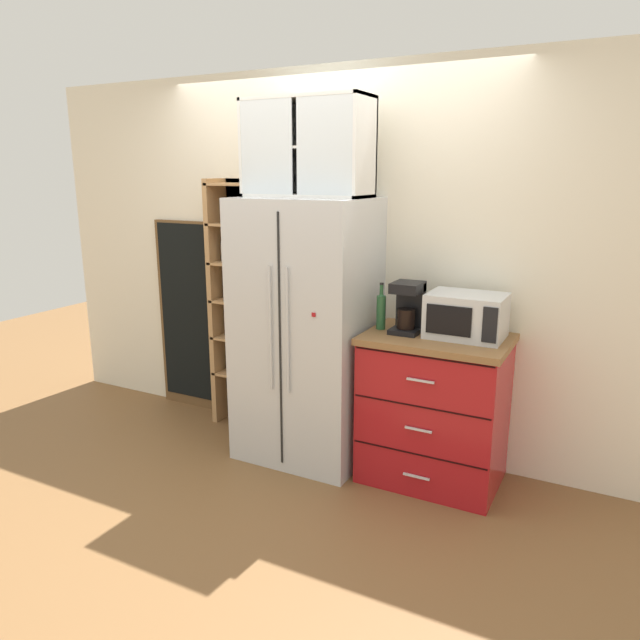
{
  "coord_description": "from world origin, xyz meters",
  "views": [
    {
      "loc": [
        1.82,
        -3.27,
        1.88
      ],
      "look_at": [
        0.1,
        0.02,
        0.95
      ],
      "focal_mm": 33.31,
      "sensor_mm": 36.0,
      "label": 1
    }
  ],
  "objects_px": {
    "microwave": "(466,316)",
    "chalkboard_menu": "(190,316)",
    "mug_charcoal": "(441,326)",
    "coffee_maker": "(408,307)",
    "refrigerator": "(307,331)",
    "bottle_green": "(381,309)"
  },
  "relations": [
    {
      "from": "microwave",
      "to": "mug_charcoal",
      "type": "xyz_separation_m",
      "value": [
        -0.15,
        0.01,
        -0.09
      ]
    },
    {
      "from": "bottle_green",
      "to": "chalkboard_menu",
      "type": "distance_m",
      "value": 1.78
    },
    {
      "from": "refrigerator",
      "to": "bottle_green",
      "type": "bearing_deg",
      "value": 4.34
    },
    {
      "from": "mug_charcoal",
      "to": "chalkboard_menu",
      "type": "bearing_deg",
      "value": 174.54
    },
    {
      "from": "microwave",
      "to": "mug_charcoal",
      "type": "distance_m",
      "value": 0.17
    },
    {
      "from": "refrigerator",
      "to": "coffee_maker",
      "type": "xyz_separation_m",
      "value": [
        0.68,
        0.05,
        0.22
      ]
    },
    {
      "from": "mug_charcoal",
      "to": "chalkboard_menu",
      "type": "height_order",
      "value": "chalkboard_menu"
    },
    {
      "from": "mug_charcoal",
      "to": "microwave",
      "type": "bearing_deg",
      "value": -4.28
    },
    {
      "from": "refrigerator",
      "to": "chalkboard_menu",
      "type": "distance_m",
      "value": 1.27
    },
    {
      "from": "mug_charcoal",
      "to": "chalkboard_menu",
      "type": "relative_size",
      "value": 0.08
    },
    {
      "from": "bottle_green",
      "to": "chalkboard_menu",
      "type": "xyz_separation_m",
      "value": [
        -1.74,
        0.27,
        -0.3
      ]
    },
    {
      "from": "microwave",
      "to": "chalkboard_menu",
      "type": "bearing_deg",
      "value": 174.62
    },
    {
      "from": "refrigerator",
      "to": "microwave",
      "type": "height_order",
      "value": "refrigerator"
    },
    {
      "from": "microwave",
      "to": "mug_charcoal",
      "type": "relative_size",
      "value": 3.67
    },
    {
      "from": "microwave",
      "to": "coffee_maker",
      "type": "xyz_separation_m",
      "value": [
        -0.34,
        -0.04,
        0.03
      ]
    },
    {
      "from": "bottle_green",
      "to": "microwave",
      "type": "bearing_deg",
      "value": 6.27
    },
    {
      "from": "microwave",
      "to": "bottle_green",
      "type": "distance_m",
      "value": 0.52
    },
    {
      "from": "coffee_maker",
      "to": "microwave",
      "type": "bearing_deg",
      "value": 7.01
    },
    {
      "from": "coffee_maker",
      "to": "mug_charcoal",
      "type": "relative_size",
      "value": 2.59
    },
    {
      "from": "refrigerator",
      "to": "microwave",
      "type": "distance_m",
      "value": 1.04
    },
    {
      "from": "microwave",
      "to": "bottle_green",
      "type": "xyz_separation_m",
      "value": [
        -0.51,
        -0.06,
        -0.0
      ]
    },
    {
      "from": "microwave",
      "to": "coffee_maker",
      "type": "height_order",
      "value": "coffee_maker"
    }
  ]
}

